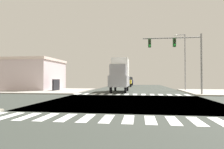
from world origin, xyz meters
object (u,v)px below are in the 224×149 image
object	(u,v)px
street_lamp	(184,57)
traffic_signal_mast	(179,50)
suv_nearside_1	(127,81)
box_truck_trailing_2	(120,74)
suv_leading_2	(130,80)
bank_building	(25,74)

from	to	relation	value
street_lamp	traffic_signal_mast	bearing A→B (deg)	-105.34
street_lamp	suv_nearside_1	world-z (taller)	street_lamp
suv_nearside_1	box_truck_trailing_2	world-z (taller)	box_truck_trailing_2
street_lamp	suv_leading_2	distance (m)	26.17
traffic_signal_mast	suv_nearside_1	world-z (taller)	traffic_signal_mast
bank_building	box_truck_trailing_2	distance (m)	17.03
traffic_signal_mast	suv_nearside_1	distance (m)	24.09
traffic_signal_mast	bank_building	world-z (taller)	traffic_signal_mast
suv_nearside_1	bank_building	bearing A→B (deg)	41.21
traffic_signal_mast	street_lamp	size ratio (longest dim) A/B	0.78
street_lamp	bank_building	xyz separation A→B (m)	(-26.54, -1.22, -2.73)
street_lamp	suv_leading_2	bearing A→B (deg)	112.31
street_lamp	box_truck_trailing_2	bearing A→B (deg)	-155.60
street_lamp	box_truck_trailing_2	distance (m)	11.14
suv_leading_2	box_truck_trailing_2	world-z (taller)	box_truck_trailing_2
traffic_signal_mast	box_truck_trailing_2	distance (m)	9.11
suv_nearside_1	suv_leading_2	size ratio (longest dim) A/B	1.00
street_lamp	bank_building	world-z (taller)	street_lamp
street_lamp	suv_nearside_1	bearing A→B (deg)	126.21
bank_building	box_truck_trailing_2	world-z (taller)	bank_building
street_lamp	box_truck_trailing_2	xyz separation A→B (m)	(-9.82, -4.46, -2.77)
suv_leading_2	box_truck_trailing_2	xyz separation A→B (m)	(-0.00, -28.40, 1.17)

